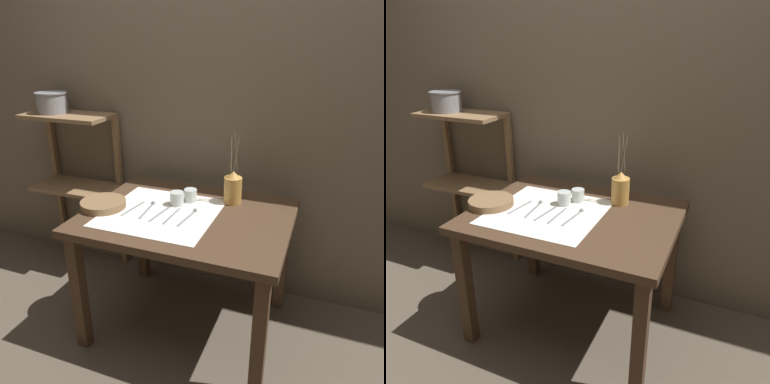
# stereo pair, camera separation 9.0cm
# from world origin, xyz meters

# --- Properties ---
(ground_plane) EXTENTS (12.00, 12.00, 0.00)m
(ground_plane) POSITION_xyz_m (0.00, 0.00, 0.00)
(ground_plane) COLOR brown
(stone_wall_back) EXTENTS (7.00, 0.06, 2.40)m
(stone_wall_back) POSITION_xyz_m (0.00, 0.51, 1.20)
(stone_wall_back) COLOR brown
(stone_wall_back) RESTS_ON ground_plane
(wooden_table) EXTENTS (1.04, 0.80, 0.70)m
(wooden_table) POSITION_xyz_m (0.00, 0.00, 0.61)
(wooden_table) COLOR #422D1E
(wooden_table) RESTS_ON ground_plane
(wooden_shelf_unit) EXTENTS (0.56, 0.29, 1.09)m
(wooden_shelf_unit) POSITION_xyz_m (-0.94, 0.35, 0.76)
(wooden_shelf_unit) COLOR brown
(wooden_shelf_unit) RESTS_ON ground_plane
(linen_cloth) EXTENTS (0.56, 0.54, 0.00)m
(linen_cloth) POSITION_xyz_m (-0.13, -0.04, 0.71)
(linen_cloth) COLOR white
(linen_cloth) RESTS_ON wooden_table
(pitcher_with_flowers) EXTENTS (0.10, 0.10, 0.39)m
(pitcher_with_flowers) POSITION_xyz_m (0.18, 0.21, 0.79)
(pitcher_with_flowers) COLOR #B7843D
(pitcher_with_flowers) RESTS_ON wooden_table
(wooden_bowl) EXTENTS (0.24, 0.24, 0.04)m
(wooden_bowl) POSITION_xyz_m (-0.44, -0.09, 0.72)
(wooden_bowl) COLOR brown
(wooden_bowl) RESTS_ON wooden_table
(glass_tumbler_near) EXTENTS (0.07, 0.07, 0.07)m
(glass_tumbler_near) POSITION_xyz_m (-0.09, 0.07, 0.74)
(glass_tumbler_near) COLOR #B7C1BC
(glass_tumbler_near) RESTS_ON wooden_table
(glass_tumbler_far) EXTENTS (0.07, 0.07, 0.07)m
(glass_tumbler_far) POSITION_xyz_m (-0.04, 0.14, 0.74)
(glass_tumbler_far) COLOR #B7C1BC
(glass_tumbler_far) RESTS_ON wooden_table
(fork_outer) EXTENTS (0.04, 0.19, 0.00)m
(fork_outer) POSITION_xyz_m (-0.28, -0.06, 0.71)
(fork_outer) COLOR gray
(fork_outer) RESTS_ON wooden_table
(spoon_inner) EXTENTS (0.03, 0.20, 0.02)m
(spoon_inner) POSITION_xyz_m (-0.21, -0.00, 0.71)
(spoon_inner) COLOR gray
(spoon_inner) RESTS_ON wooden_table
(knife_center) EXTENTS (0.04, 0.19, 0.00)m
(knife_center) POSITION_xyz_m (-0.12, -0.07, 0.71)
(knife_center) COLOR gray
(knife_center) RESTS_ON wooden_table
(fork_inner) EXTENTS (0.02, 0.19, 0.00)m
(fork_inner) POSITION_xyz_m (-0.06, -0.07, 0.71)
(fork_inner) COLOR gray
(fork_inner) RESTS_ON wooden_table
(spoon_outer) EXTENTS (0.04, 0.20, 0.02)m
(spoon_outer) POSITION_xyz_m (0.03, -0.01, 0.71)
(spoon_outer) COLOR gray
(spoon_outer) RESTS_ON wooden_table
(metal_pot_large) EXTENTS (0.20, 0.20, 0.13)m
(metal_pot_large) POSITION_xyz_m (-1.04, 0.32, 1.16)
(metal_pot_large) COLOR gray
(metal_pot_large) RESTS_ON wooden_shelf_unit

